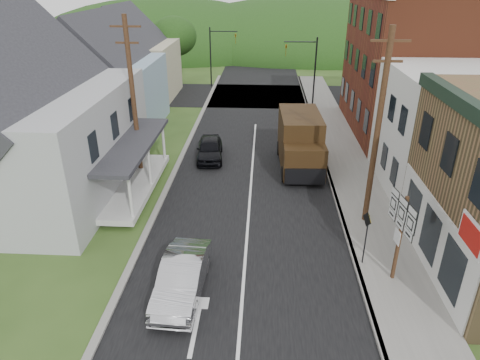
% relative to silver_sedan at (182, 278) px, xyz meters
% --- Properties ---
extents(ground, '(120.00, 120.00, 0.00)m').
position_rel_silver_sedan_xyz_m(ground, '(2.22, 2.08, -0.72)').
color(ground, '#2D4719').
rests_on(ground, ground).
extents(road, '(9.00, 90.00, 0.02)m').
position_rel_silver_sedan_xyz_m(road, '(2.22, 12.08, -0.72)').
color(road, black).
rests_on(road, ground).
extents(cross_road, '(60.00, 9.00, 0.02)m').
position_rel_silver_sedan_xyz_m(cross_road, '(2.22, 29.08, -0.72)').
color(cross_road, black).
rests_on(cross_road, ground).
extents(sidewalk_right, '(2.80, 55.00, 0.15)m').
position_rel_silver_sedan_xyz_m(sidewalk_right, '(8.12, 10.08, -0.64)').
color(sidewalk_right, slate).
rests_on(sidewalk_right, ground).
extents(curb_right, '(0.20, 55.00, 0.15)m').
position_rel_silver_sedan_xyz_m(curb_right, '(6.77, 10.08, -0.64)').
color(curb_right, slate).
rests_on(curb_right, ground).
extents(curb_left, '(0.30, 55.00, 0.12)m').
position_rel_silver_sedan_xyz_m(curb_left, '(-2.43, 10.08, -0.66)').
color(curb_left, slate).
rests_on(curb_left, ground).
extents(storefront_white, '(8.00, 7.00, 6.50)m').
position_rel_silver_sedan_xyz_m(storefront_white, '(13.52, 9.58, 2.53)').
color(storefront_white, silver).
rests_on(storefront_white, ground).
extents(storefront_red, '(8.00, 12.00, 10.00)m').
position_rel_silver_sedan_xyz_m(storefront_red, '(13.52, 19.08, 4.28)').
color(storefront_red, maroon).
rests_on(storefront_red, ground).
extents(house_gray, '(10.20, 12.24, 8.35)m').
position_rel_silver_sedan_xyz_m(house_gray, '(-9.78, 8.08, 3.52)').
color(house_gray, '#AAACB0').
rests_on(house_gray, ground).
extents(house_blue, '(7.14, 8.16, 7.28)m').
position_rel_silver_sedan_xyz_m(house_blue, '(-8.78, 19.08, 2.98)').
color(house_blue, '#89A6BB').
rests_on(house_blue, ground).
extents(house_cream, '(7.14, 8.16, 7.28)m').
position_rel_silver_sedan_xyz_m(house_cream, '(-9.28, 28.08, 2.98)').
color(house_cream, '#B7B28E').
rests_on(house_cream, ground).
extents(utility_pole_right, '(1.60, 0.26, 9.00)m').
position_rel_silver_sedan_xyz_m(utility_pole_right, '(7.82, 5.58, 3.94)').
color(utility_pole_right, '#472D19').
rests_on(utility_pole_right, ground).
extents(utility_pole_left, '(1.60, 0.26, 9.00)m').
position_rel_silver_sedan_xyz_m(utility_pole_left, '(-4.28, 10.08, 3.94)').
color(utility_pole_left, '#472D19').
rests_on(utility_pole_left, ground).
extents(traffic_signal_right, '(2.87, 0.20, 6.00)m').
position_rel_silver_sedan_xyz_m(traffic_signal_right, '(6.52, 25.58, 3.04)').
color(traffic_signal_right, black).
rests_on(traffic_signal_right, ground).
extents(traffic_signal_left, '(2.87, 0.20, 6.00)m').
position_rel_silver_sedan_xyz_m(traffic_signal_left, '(-2.08, 32.58, 3.04)').
color(traffic_signal_left, black).
rests_on(traffic_signal_left, ground).
extents(tree_left_c, '(5.80, 5.80, 8.41)m').
position_rel_silver_sedan_xyz_m(tree_left_c, '(-16.78, 22.08, 5.22)').
color(tree_left_c, '#382616').
rests_on(tree_left_c, ground).
extents(tree_left_d, '(4.80, 4.80, 6.94)m').
position_rel_silver_sedan_xyz_m(tree_left_d, '(-6.78, 34.08, 4.17)').
color(tree_left_d, '#382616').
rests_on(tree_left_d, ground).
extents(forested_ridge, '(90.00, 30.00, 16.00)m').
position_rel_silver_sedan_xyz_m(forested_ridge, '(2.22, 57.08, -0.72)').
color(forested_ridge, '#183510').
rests_on(forested_ridge, ground).
extents(silver_sedan, '(1.69, 4.40, 1.43)m').
position_rel_silver_sedan_xyz_m(silver_sedan, '(0.00, 0.00, 0.00)').
color(silver_sedan, '#AEADB2').
rests_on(silver_sedan, ground).
extents(dark_sedan, '(1.95, 4.11, 1.36)m').
position_rel_silver_sedan_xyz_m(dark_sedan, '(-0.55, 12.93, -0.04)').
color(dark_sedan, black).
rests_on(dark_sedan, ground).
extents(delivery_van, '(2.61, 5.92, 3.26)m').
position_rel_silver_sedan_xyz_m(delivery_van, '(5.09, 11.91, 0.94)').
color(delivery_van, black).
rests_on(delivery_van, ground).
extents(route_sign_cluster, '(0.35, 2.02, 3.56)m').
position_rel_silver_sedan_xyz_m(route_sign_cluster, '(7.94, 1.18, 1.74)').
color(route_sign_cluster, '#472D19').
rests_on(route_sign_cluster, sidewalk_right).
extents(warning_sign, '(0.20, 0.63, 2.37)m').
position_rel_silver_sedan_xyz_m(warning_sign, '(7.00, 2.09, 0.95)').
color(warning_sign, black).
rests_on(warning_sign, sidewalk_right).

